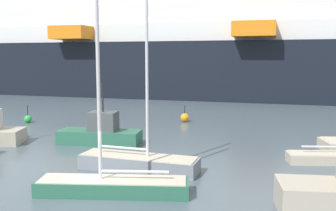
{
  "coord_description": "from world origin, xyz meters",
  "views": [
    {
      "loc": [
        6.11,
        -13.13,
        5.32
      ],
      "look_at": [
        0.0,
        13.43,
        1.78
      ],
      "focal_mm": 40.29,
      "sensor_mm": 36.0,
      "label": 1
    }
  ],
  "objects": [
    {
      "name": "cruise_ship",
      "position": [
        -5.12,
        40.71,
        8.2
      ],
      "size": [
        131.51,
        26.48,
        25.48
      ],
      "rotation": [
        0.0,
        0.0,
        -0.06
      ],
      "color": "black",
      "rests_on": "ground_plane"
    },
    {
      "name": "sailboat_4",
      "position": [
        0.83,
        0.15,
        0.51
      ],
      "size": [
        6.06,
        2.32,
        10.35
      ],
      "rotation": [
        0.0,
        0.0,
        3.31
      ],
      "color": "#2D6B51",
      "rests_on": "ground_plane"
    },
    {
      "name": "fishing_boat_1",
      "position": [
        -3.0,
        8.01,
        0.68
      ],
      "size": [
        5.11,
        1.91,
        3.76
      ],
      "rotation": [
        0.0,
        0.0,
        0.05
      ],
      "color": "#2D6B51",
      "rests_on": "ground_plane"
    },
    {
      "name": "ground_plane",
      "position": [
        0.0,
        0.0,
        0.0
      ],
      "size": [
        600.0,
        600.0,
        0.0
      ],
      "primitive_type": "plane",
      "color": "#4C5B66"
    },
    {
      "name": "channel_buoy_1",
      "position": [
        -11.73,
        13.7,
        0.31
      ],
      "size": [
        0.6,
        0.6,
        1.41
      ],
      "color": "green",
      "rests_on": "ground_plane"
    },
    {
      "name": "channel_buoy_0",
      "position": [
        0.6,
        16.99,
        0.36
      ],
      "size": [
        0.7,
        0.7,
        1.36
      ],
      "color": "orange",
      "rests_on": "ground_plane"
    },
    {
      "name": "sailboat_2",
      "position": [
        0.9,
        3.36,
        0.45
      ],
      "size": [
        5.81,
        1.98,
        8.13
      ],
      "rotation": [
        0.0,
        0.0,
        -0.09
      ],
      "color": "gray",
      "rests_on": "ground_plane"
    }
  ]
}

